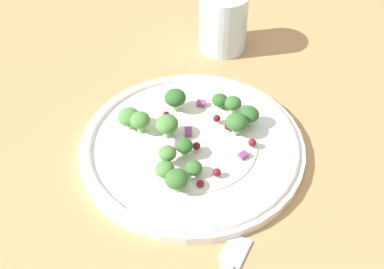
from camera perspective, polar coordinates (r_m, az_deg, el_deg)
ground_plane at (r=62.78cm, az=-0.65°, el=-1.14°), size 180.00×180.00×2.00cm
plate at (r=60.07cm, az=0.00°, el=-1.25°), size 27.75×27.75×1.70cm
dressing_pool at (r=59.75cm, az=0.00°, el=-0.96°), size 16.10×16.10×0.20cm
broccoli_floret_0 at (r=61.46cm, az=6.76°, el=2.29°), size 2.46×2.46×2.49cm
broccoli_floret_1 at (r=63.84cm, az=3.29°, el=4.01°), size 2.09×2.09×2.11cm
broccoli_floret_2 at (r=56.91cm, az=-0.86°, el=-1.39°), size 2.04×2.04×2.07cm
broccoli_floret_3 at (r=55.42cm, az=0.23°, el=-3.98°), size 1.95×1.95×1.98cm
broccoli_floret_4 at (r=62.71cm, az=-2.08°, el=4.27°), size 2.78×2.78×2.81cm
broccoli_floret_5 at (r=55.90cm, az=-2.90°, el=-2.25°), size 2.10×2.10×2.12cm
broccoli_floret_6 at (r=59.32cm, az=-2.98°, el=1.24°), size 2.79×2.79×2.82cm
broccoli_floret_7 at (r=53.48cm, az=-1.79°, el=-5.31°), size 2.63×2.63×2.66cm
broccoli_floret_8 at (r=54.94cm, az=-3.21°, el=-4.13°), size 2.23×2.23×2.26cm
broccoli_floret_9 at (r=63.25cm, az=4.84°, el=3.65°), size 2.21×2.21×2.24cm
broccoli_floret_10 at (r=60.09cm, az=-6.13°, el=1.65°), size 2.54×2.54×2.58cm
broccoli_floret_11 at (r=59.66cm, az=5.25°, el=1.42°), size 2.71×2.71×2.75cm
broccoli_floret_12 at (r=61.02cm, az=-7.40°, el=2.02°), size 2.77×2.77×2.81cm
cranberry_0 at (r=55.45cm, az=2.94°, el=-4.47°), size 0.98×0.98×0.98cm
cranberry_1 at (r=61.90cm, az=2.78°, el=2.14°), size 0.95×0.95×0.95cm
cranberry_2 at (r=54.88cm, az=0.98°, el=-5.79°), size 0.88×0.88×0.88cm
cranberry_3 at (r=60.68cm, az=4.26°, el=0.96°), size 0.96×0.96×0.96cm
cranberry_4 at (r=62.87cm, az=-3.05°, el=2.35°), size 0.82×0.82×0.82cm
cranberry_5 at (r=58.00cm, az=0.27°, el=-1.43°), size 0.96×0.96×0.96cm
cranberry_6 at (r=59.09cm, az=7.11°, el=-0.95°), size 1.00×1.00×1.00cm
onion_bit_0 at (r=57.89cm, az=6.05°, el=-2.41°), size 1.08×1.25×0.46cm
onion_bit_1 at (r=64.43cm, az=1.10°, el=3.72°), size 1.34×1.43×0.56cm
onion_bit_2 at (r=58.96cm, az=-1.44°, el=-1.28°), size 1.78×1.77×0.44cm
onion_bit_3 at (r=61.28cm, az=4.78°, el=0.88°), size 1.50×1.48×0.58cm
onion_bit_4 at (r=60.34cm, az=-0.09°, el=0.45°), size 1.38×1.21×0.49cm
water_glass at (r=75.71cm, az=3.70°, el=13.05°), size 7.33×7.33×8.99cm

